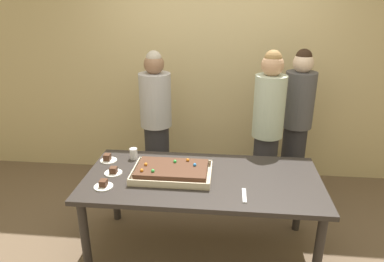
{
  "coord_description": "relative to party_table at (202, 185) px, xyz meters",
  "views": [
    {
      "loc": [
        0.18,
        -2.58,
        2.15
      ],
      "look_at": [
        -0.1,
        0.15,
        1.08
      ],
      "focal_mm": 33.01,
      "sensor_mm": 36.0,
      "label": 1
    }
  ],
  "objects": [
    {
      "name": "person_green_shirt_behind",
      "position": [
        -0.58,
        1.01,
        0.18
      ],
      "size": [
        0.34,
        0.34,
        1.62
      ],
      "rotation": [
        0.0,
        0.0,
        -1.26
      ],
      "color": "#28282D",
      "rests_on": "ground_plane"
    },
    {
      "name": "ground_plane",
      "position": [
        0.0,
        0.0,
        -0.66
      ],
      "size": [
        12.0,
        12.0,
        0.0
      ],
      "primitive_type": "plane",
      "color": "brown"
    },
    {
      "name": "cake_server_utensil",
      "position": [
        0.34,
        -0.26,
        0.08
      ],
      "size": [
        0.03,
        0.2,
        0.01
      ],
      "primitive_type": "cube",
      "color": "silver",
      "rests_on": "party_table"
    },
    {
      "name": "party_table",
      "position": [
        0.0,
        0.0,
        0.0
      ],
      "size": [
        1.95,
        0.94,
        0.73
      ],
      "color": "#2D2826",
      "rests_on": "ground_plane"
    },
    {
      "name": "interior_back_panel",
      "position": [
        0.0,
        1.6,
        0.84
      ],
      "size": [
        8.0,
        0.12,
        3.0
      ],
      "primitive_type": "cube",
      "color": "#CCB784",
      "rests_on": "ground_plane"
    },
    {
      "name": "person_striped_tie_right",
      "position": [
        0.94,
        1.12,
        0.2
      ],
      "size": [
        0.32,
        0.32,
        1.64
      ],
      "rotation": [
        0.0,
        0.0,
        -2.39
      ],
      "color": "#28282D",
      "rests_on": "ground_plane"
    },
    {
      "name": "sheet_cake",
      "position": [
        -0.25,
        -0.0,
        0.12
      ],
      "size": [
        0.65,
        0.42,
        0.11
      ],
      "color": "beige",
      "rests_on": "party_table"
    },
    {
      "name": "drink_cup_nearest",
      "position": [
        -0.66,
        0.29,
        0.13
      ],
      "size": [
        0.07,
        0.07,
        0.1
      ],
      "primitive_type": "cylinder",
      "color": "white",
      "rests_on": "party_table"
    },
    {
      "name": "plated_slice_far_left",
      "position": [
        -0.76,
        -0.24,
        0.1
      ],
      "size": [
        0.15,
        0.15,
        0.06
      ],
      "color": "white",
      "rests_on": "party_table"
    },
    {
      "name": "plated_slice_near_left",
      "position": [
        -0.75,
        -0.01,
        0.1
      ],
      "size": [
        0.15,
        0.15,
        0.06
      ],
      "color": "white",
      "rests_on": "party_table"
    },
    {
      "name": "person_serving_front",
      "position": [
        0.6,
        0.79,
        0.23
      ],
      "size": [
        0.31,
        0.31,
        1.67
      ],
      "rotation": [
        0.0,
        0.0,
        -2.39
      ],
      "color": "#28282D",
      "rests_on": "ground_plane"
    },
    {
      "name": "plated_slice_near_right",
      "position": [
        -0.88,
        0.22,
        0.1
      ],
      "size": [
        0.15,
        0.15,
        0.07
      ],
      "color": "white",
      "rests_on": "party_table"
    }
  ]
}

